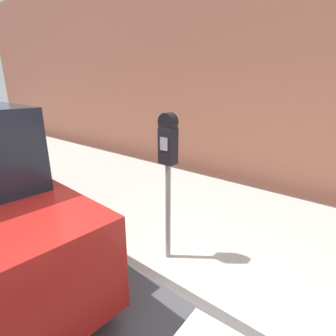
{
  "coord_description": "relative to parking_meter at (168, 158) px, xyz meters",
  "views": [
    {
      "loc": [
        1.14,
        -0.82,
        1.94
      ],
      "look_at": [
        -0.42,
        1.07,
        1.15
      ],
      "focal_mm": 28.0,
      "sensor_mm": 36.0,
      "label": 1
    }
  ],
  "objects": [
    {
      "name": "building_facade",
      "position": [
        0.42,
        3.03,
        1.19
      ],
      "size": [
        24.0,
        0.3,
        4.88
      ],
      "color": "#935642",
      "rests_on": "ground_plane"
    },
    {
      "name": "sidewalk",
      "position": [
        0.42,
        1.13,
        -1.19
      ],
      "size": [
        24.0,
        2.8,
        0.13
      ],
      "color": "#BCB7AD",
      "rests_on": "ground_plane"
    },
    {
      "name": "parking_meter",
      "position": [
        0.0,
        0.0,
        0.0
      ],
      "size": [
        0.18,
        0.12,
        1.56
      ],
      "color": "gray",
      "rests_on": "sidewalk"
    }
  ]
}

